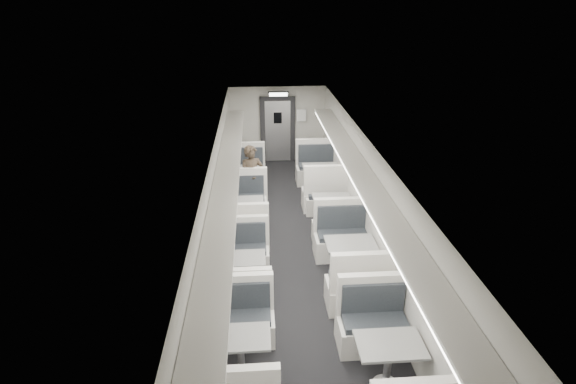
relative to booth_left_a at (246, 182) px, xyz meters
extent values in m
cube|color=black|center=(1.00, -3.28, -0.45)|extent=(3.00, 12.00, 0.12)
cube|color=silver|center=(1.00, -3.28, 2.07)|extent=(3.00, 12.00, 0.12)
cube|color=#B7B5AB|center=(1.00, 2.78, 0.81)|extent=(3.00, 0.12, 2.40)
cube|color=#B7B5AB|center=(-0.56, -3.28, 0.81)|extent=(0.12, 12.00, 2.40)
cube|color=#B7B5AB|center=(2.56, -3.28, 0.81)|extent=(0.12, 12.00, 2.40)
cube|color=silver|center=(0.00, -0.80, -0.16)|extent=(1.08, 0.60, 0.46)
cube|color=black|center=(0.00, -0.77, 0.12)|extent=(0.96, 0.48, 0.10)
cube|color=silver|center=(0.00, -1.02, 0.42)|extent=(1.08, 0.12, 0.72)
cube|color=silver|center=(0.00, 0.80, -0.16)|extent=(1.08, 0.60, 0.46)
cube|color=black|center=(0.00, 0.77, 0.12)|extent=(0.96, 0.48, 0.10)
cube|color=silver|center=(0.00, 1.02, 0.42)|extent=(1.08, 0.12, 0.72)
cylinder|color=silver|center=(0.00, 0.00, -0.04)|extent=(0.10, 0.10, 0.71)
cylinder|color=silver|center=(0.00, 0.00, -0.38)|extent=(0.37, 0.37, 0.03)
cube|color=gray|center=(0.00, 0.00, 0.35)|extent=(0.90, 0.61, 0.04)
cube|color=silver|center=(0.00, -2.71, -0.17)|extent=(1.03, 0.58, 0.44)
cube|color=black|center=(0.00, -2.68, 0.09)|extent=(0.92, 0.46, 0.10)
cube|color=silver|center=(0.00, -2.92, 0.39)|extent=(1.03, 0.12, 0.68)
cube|color=silver|center=(0.00, -1.19, -0.17)|extent=(1.03, 0.58, 0.44)
cube|color=black|center=(0.00, -1.21, 0.09)|extent=(0.92, 0.46, 0.10)
cube|color=silver|center=(0.00, -0.98, 0.39)|extent=(1.03, 0.12, 0.68)
cylinder|color=silver|center=(0.00, -1.95, -0.06)|extent=(0.10, 0.10, 0.67)
cylinder|color=silver|center=(0.00, -1.95, -0.38)|extent=(0.35, 0.35, 0.03)
cube|color=gray|center=(0.00, -1.95, 0.32)|extent=(0.86, 0.59, 0.04)
cube|color=silver|center=(0.00, -4.98, -0.19)|extent=(0.98, 0.54, 0.41)
cube|color=black|center=(0.00, -4.95, 0.07)|extent=(0.87, 0.43, 0.09)
cube|color=silver|center=(0.00, -5.18, 0.34)|extent=(0.98, 0.11, 0.65)
cube|color=silver|center=(0.00, -3.54, -0.19)|extent=(0.98, 0.54, 0.41)
cube|color=black|center=(0.00, -3.57, 0.07)|extent=(0.87, 0.43, 0.09)
cube|color=silver|center=(0.00, -3.35, 0.34)|extent=(0.98, 0.11, 0.65)
cylinder|color=silver|center=(0.00, -4.26, -0.08)|extent=(0.09, 0.09, 0.64)
cylinder|color=silver|center=(0.00, -4.26, -0.38)|extent=(0.33, 0.33, 0.03)
cube|color=gray|center=(0.00, -4.26, 0.28)|extent=(0.81, 0.55, 0.04)
cube|color=silver|center=(0.00, -5.57, -0.18)|extent=(1.01, 0.56, 0.43)
cube|color=black|center=(0.00, -5.60, 0.08)|extent=(0.89, 0.45, 0.09)
cube|color=silver|center=(0.00, -5.37, 0.37)|extent=(1.01, 0.11, 0.66)
cylinder|color=silver|center=(0.00, -6.31, -0.07)|extent=(0.09, 0.09, 0.65)
cylinder|color=silver|center=(0.00, -6.31, -0.38)|extent=(0.34, 0.34, 0.03)
cube|color=gray|center=(0.00, -6.31, 0.30)|extent=(0.83, 0.57, 0.04)
cube|color=silver|center=(2.00, -0.95, -0.15)|extent=(1.15, 0.64, 0.49)
cube|color=black|center=(2.00, -0.92, 0.15)|extent=(1.02, 0.51, 0.11)
cube|color=silver|center=(2.00, -1.19, 0.47)|extent=(1.15, 0.13, 0.76)
cube|color=silver|center=(2.00, 0.74, -0.15)|extent=(1.15, 0.64, 0.49)
cube|color=black|center=(2.00, 0.70, 0.15)|extent=(1.02, 0.51, 0.11)
cube|color=silver|center=(2.00, 0.97, 0.47)|extent=(1.15, 0.13, 0.76)
cylinder|color=silver|center=(2.00, -0.11, -0.02)|extent=(0.11, 0.11, 0.75)
cylinder|color=silver|center=(2.00, -0.11, -0.38)|extent=(0.39, 0.39, 0.03)
cube|color=gray|center=(2.00, -0.11, 0.40)|extent=(0.95, 0.65, 0.04)
cube|color=silver|center=(2.00, -2.69, -0.17)|extent=(1.05, 0.58, 0.44)
cube|color=black|center=(2.00, -2.66, 0.10)|extent=(0.93, 0.46, 0.10)
cube|color=silver|center=(2.00, -2.90, 0.40)|extent=(1.05, 0.12, 0.69)
cube|color=silver|center=(2.00, -1.15, -0.17)|extent=(1.05, 0.58, 0.44)
cube|color=black|center=(2.00, -1.18, 0.10)|extent=(0.93, 0.46, 0.10)
cube|color=silver|center=(2.00, -0.94, 0.40)|extent=(1.05, 0.12, 0.69)
cylinder|color=silver|center=(2.00, -1.92, -0.05)|extent=(0.10, 0.10, 0.68)
cylinder|color=silver|center=(2.00, -1.92, -0.38)|extent=(0.36, 0.36, 0.03)
cube|color=gray|center=(2.00, -1.92, 0.33)|extent=(0.87, 0.59, 0.04)
cube|color=silver|center=(2.00, -4.88, -0.15)|extent=(1.12, 0.62, 0.48)
cube|color=black|center=(2.00, -4.85, 0.14)|extent=(1.00, 0.50, 0.11)
cube|color=silver|center=(2.00, -5.11, 0.45)|extent=(1.12, 0.13, 0.74)
cube|color=silver|center=(2.00, -3.23, -0.15)|extent=(1.12, 0.62, 0.48)
cube|color=black|center=(2.00, -3.26, 0.14)|extent=(1.00, 0.50, 0.11)
cube|color=silver|center=(2.00, -3.00, 0.45)|extent=(1.12, 0.13, 0.74)
cylinder|color=silver|center=(2.00, -4.06, -0.03)|extent=(0.11, 0.11, 0.73)
cylinder|color=silver|center=(2.00, -4.06, -0.38)|extent=(0.38, 0.38, 0.03)
cube|color=gray|center=(2.00, -4.06, 0.38)|extent=(0.93, 0.64, 0.04)
cube|color=silver|center=(2.00, -5.86, -0.16)|extent=(1.08, 0.60, 0.46)
cube|color=black|center=(2.00, -5.89, 0.12)|extent=(0.96, 0.48, 0.10)
cube|color=silver|center=(2.00, -5.64, 0.42)|extent=(1.08, 0.12, 0.71)
cylinder|color=silver|center=(2.00, -6.65, -0.04)|extent=(0.10, 0.10, 0.70)
cube|color=gray|center=(2.00, -6.65, 0.35)|extent=(0.90, 0.61, 0.04)
imported|color=black|center=(0.18, -0.92, 0.45)|extent=(0.70, 0.56, 1.69)
cube|color=black|center=(-0.49, 0.12, 0.96)|extent=(0.02, 1.18, 0.84)
cube|color=black|center=(-0.49, -2.08, 0.96)|extent=(0.02, 1.18, 0.84)
cube|color=black|center=(-0.49, -4.28, 0.96)|extent=(0.02, 1.18, 0.84)
cube|color=black|center=(-0.49, -6.48, 0.96)|extent=(0.02, 1.18, 0.84)
cube|color=silver|center=(-0.26, -3.58, 1.53)|extent=(0.46, 10.40, 0.05)
cube|color=white|center=(-0.06, -3.58, 1.48)|extent=(0.05, 10.20, 0.04)
cube|color=silver|center=(2.26, -3.58, 1.53)|extent=(0.46, 10.40, 0.05)
cube|color=white|center=(2.06, -3.58, 1.48)|extent=(0.05, 10.20, 0.04)
cube|color=black|center=(1.00, 2.66, 0.66)|extent=(1.10, 0.10, 2.10)
cube|color=silver|center=(1.00, 2.63, 0.61)|extent=(0.80, 0.05, 1.95)
cube|color=black|center=(1.00, 2.59, 1.06)|extent=(0.25, 0.02, 0.35)
cube|color=black|center=(1.00, 2.17, 1.89)|extent=(0.62, 0.10, 0.16)
cube|color=white|center=(1.00, 2.11, 1.89)|extent=(0.54, 0.02, 0.10)
cube|color=white|center=(1.75, 2.64, 1.11)|extent=(0.32, 0.02, 0.40)
camera|label=1|loc=(0.30, -11.17, 4.64)|focal=28.00mm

